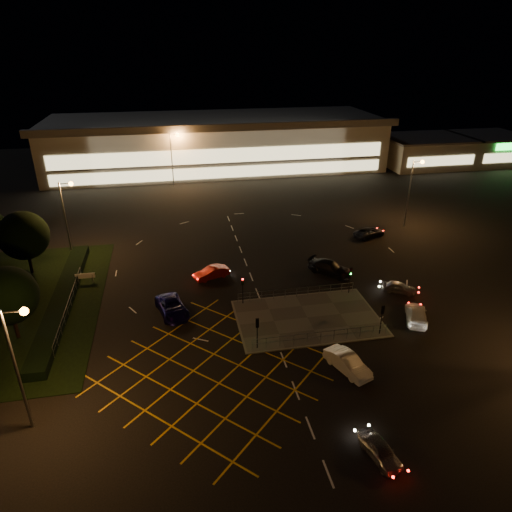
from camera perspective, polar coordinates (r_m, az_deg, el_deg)
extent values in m
plane|color=black|center=(48.30, 3.47, -6.76)|extent=(180.00, 180.00, 0.00)
cube|color=#4C4944|center=(47.13, 6.45, -7.70)|extent=(14.00, 9.00, 0.12)
cube|color=black|center=(55.07, -28.00, -5.63)|extent=(18.00, 30.00, 0.08)
cube|color=black|center=(53.48, -23.00, -4.91)|extent=(2.00, 26.00, 1.00)
cube|color=beige|center=(104.16, -5.01, 13.83)|extent=(70.00, 25.00, 10.00)
cube|color=slate|center=(103.25, -5.13, 16.65)|extent=(72.00, 26.50, 0.60)
cube|color=#FFEAA5|center=(91.96, -4.12, 12.32)|extent=(66.00, 0.20, 3.00)
cube|color=#FFEAA5|center=(92.73, -4.06, 10.39)|extent=(66.00, 0.20, 2.20)
cube|color=beige|center=(111.64, 20.29, 12.12)|extent=(18.00, 14.00, 6.00)
cube|color=slate|center=(111.05, 20.53, 13.70)|extent=(18.80, 14.80, 0.40)
cube|color=#FFEAA5|center=(105.89, 22.14, 10.96)|extent=(15.30, 0.20, 2.00)
cube|color=beige|center=(120.54, 27.00, 11.85)|extent=(14.00, 14.00, 6.00)
cube|color=slate|center=(119.99, 27.30, 13.29)|extent=(14.80, 14.80, 0.40)
cube|color=#FFEAA5|center=(115.24, 29.00, 10.71)|extent=(11.90, 0.20, 2.00)
cube|color=#19E533|center=(114.71, 29.28, 11.85)|extent=(7.00, 0.30, 1.40)
cylinder|color=slate|center=(36.26, -27.68, -12.74)|extent=(0.20, 0.20, 10.00)
cylinder|color=slate|center=(33.53, -28.17, -6.17)|extent=(1.40, 0.12, 0.12)
sphere|color=orange|center=(33.33, -27.01, -6.18)|extent=(0.56, 0.56, 0.56)
cylinder|color=slate|center=(62.58, -22.68, 4.08)|extent=(0.20, 0.20, 10.00)
cylinder|color=slate|center=(61.02, -22.79, 8.34)|extent=(1.40, 0.12, 0.12)
sphere|color=orange|center=(60.89, -22.13, 8.36)|extent=(0.56, 0.56, 0.56)
cylinder|color=slate|center=(71.88, 18.55, 7.34)|extent=(0.20, 0.20, 10.00)
cylinder|color=slate|center=(71.00, 19.59, 11.02)|extent=(1.40, 0.12, 0.12)
sphere|color=orange|center=(71.36, 20.08, 10.98)|extent=(0.56, 0.56, 0.56)
cylinder|color=slate|center=(89.94, -10.47, 11.67)|extent=(0.20, 0.20, 10.00)
cylinder|color=slate|center=(88.97, -10.25, 14.71)|extent=(1.40, 0.12, 0.12)
sphere|color=orange|center=(88.99, -9.79, 14.71)|extent=(0.56, 0.56, 0.56)
cylinder|color=slate|center=(100.45, 13.51, 12.81)|extent=(0.20, 0.20, 10.00)
cylinder|color=slate|center=(99.86, 14.18, 15.49)|extent=(1.40, 0.12, 0.12)
sphere|color=orange|center=(100.16, 14.56, 15.45)|extent=(0.56, 0.56, 0.56)
cylinder|color=black|center=(41.77, 0.16, -9.74)|extent=(0.10, 0.10, 3.00)
cube|color=black|center=(41.10, 0.16, -8.37)|extent=(0.28, 0.18, 0.90)
sphere|color=#19FF33|center=(41.20, 0.12, -8.28)|extent=(0.16, 0.16, 0.16)
cylinder|color=black|center=(45.24, 15.39, -7.74)|extent=(0.10, 0.10, 3.00)
cube|color=black|center=(44.62, 15.56, -6.45)|extent=(0.28, 0.18, 0.90)
sphere|color=#19FF33|center=(44.72, 15.49, -6.37)|extent=(0.16, 0.16, 0.16)
cylinder|color=black|center=(48.43, -1.66, -4.39)|extent=(0.10, 0.10, 3.00)
cube|color=black|center=(47.85, -1.68, -3.14)|extent=(0.28, 0.18, 0.90)
sphere|color=#FF0C0C|center=(47.74, -1.66, -3.22)|extent=(0.16, 0.16, 0.16)
cylinder|color=black|center=(51.46, 11.65, -3.05)|extent=(0.10, 0.10, 3.00)
cube|color=black|center=(50.91, 11.77, -1.86)|extent=(0.28, 0.18, 0.90)
sphere|color=#19FF33|center=(50.80, 11.83, -1.92)|extent=(0.16, 0.16, 0.16)
cylinder|color=black|center=(61.28, -26.40, -0.72)|extent=(0.36, 0.36, 2.88)
sphere|color=black|center=(59.98, -27.04, 2.30)|extent=(5.76, 5.76, 5.76)
cylinder|color=black|center=(48.90, -27.84, -7.73)|extent=(0.36, 0.36, 2.70)
sphere|color=black|center=(47.34, -28.64, -4.35)|extent=(5.40, 5.40, 5.40)
imported|color=silver|center=(34.45, 15.25, -22.35)|extent=(2.26, 3.96, 1.27)
imported|color=silver|center=(40.65, 11.38, -12.97)|extent=(3.22, 4.92, 1.53)
imported|color=#100C4B|center=(48.00, -10.45, -6.34)|extent=(3.82, 5.96, 1.53)
imported|color=black|center=(55.82, 9.22, -1.44)|extent=(5.39, 5.45, 1.58)
imported|color=#A0A3A7|center=(53.60, 17.44, -3.75)|extent=(3.91, 3.14, 1.25)
imported|color=#9A130B|center=(54.35, -5.58, -2.09)|extent=(4.52, 2.90, 1.41)
imported|color=black|center=(67.58, 14.00, 2.88)|extent=(5.25, 3.76, 1.33)
imported|color=silver|center=(48.95, 19.40, -6.89)|extent=(3.79, 5.22, 1.40)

